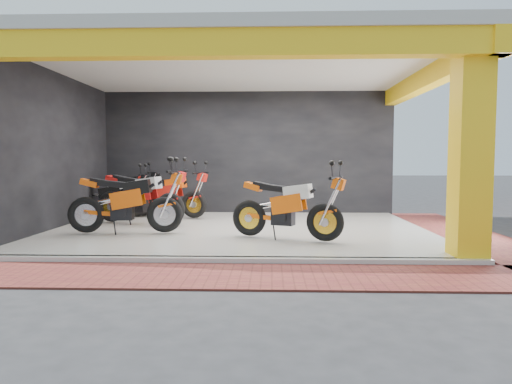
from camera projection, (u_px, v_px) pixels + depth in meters
ground at (232, 251)px, 7.98m from camera, size 80.00×80.00×0.00m
showroom_floor at (239, 230)px, 9.97m from camera, size 8.00×6.00×0.10m
showroom_ceiling at (239, 65)px, 9.73m from camera, size 8.40×6.40×0.20m
back_wall at (247, 154)px, 12.95m from camera, size 8.20×0.20×3.50m
left_wall at (53, 152)px, 9.99m from camera, size 0.20×6.20×3.50m
corner_column at (471, 149)px, 6.99m from camera, size 0.50×0.50×3.50m
header_beam_front at (225, 44)px, 6.76m from camera, size 8.40×0.30×0.40m
header_beam_right at (428, 79)px, 9.61m from camera, size 0.30×6.40×0.40m
floor_kerb at (226, 260)px, 6.96m from camera, size 8.00×0.20×0.10m
paver_front at (220, 276)px, 6.19m from camera, size 9.00×1.40×0.03m
paver_right at (462, 233)px, 9.82m from camera, size 1.40×7.00×0.03m
moto_hero at (325, 204)px, 8.15m from camera, size 2.46×1.66×1.41m
moto_row_a at (170, 193)px, 10.19m from camera, size 2.59×1.60×1.49m
moto_row_b at (164, 197)px, 9.14m from camera, size 2.47×1.05×1.48m
moto_row_c at (194, 191)px, 11.43m from camera, size 2.44×1.48×1.40m
moto_row_d at (147, 188)px, 12.86m from camera, size 2.32×1.07×1.37m
moto_row_e at (136, 192)px, 11.81m from camera, size 2.22×0.89×1.34m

